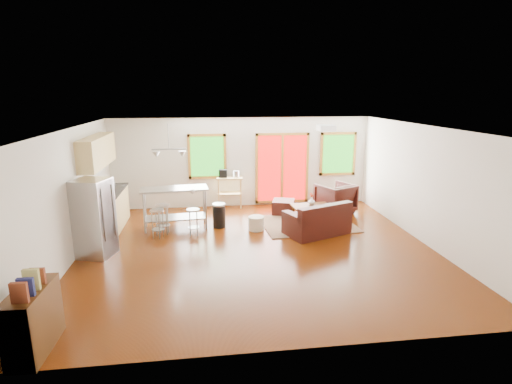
{
  "coord_description": "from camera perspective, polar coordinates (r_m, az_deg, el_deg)",
  "views": [
    {
      "loc": [
        -1.09,
        -7.99,
        3.3
      ],
      "look_at": [
        0.0,
        0.3,
        1.2
      ],
      "focal_mm": 28.0,
      "sensor_mm": 36.0,
      "label": 1
    }
  ],
  "objects": [
    {
      "name": "floor",
      "position": [
        8.72,
        0.26,
        -8.22
      ],
      "size": [
        7.5,
        7.0,
        0.02
      ],
      "primitive_type": "cube",
      "color": "#391402",
      "rests_on": "ground"
    },
    {
      "name": "ceiling",
      "position": [
        8.1,
        0.28,
        9.21
      ],
      "size": [
        7.5,
        7.0,
        0.02
      ],
      "primitive_type": "cube",
      "color": "white",
      "rests_on": "ground"
    },
    {
      "name": "back_wall",
      "position": [
        11.73,
        -2.06,
        4.26
      ],
      "size": [
        7.5,
        0.02,
        2.6
      ],
      "primitive_type": "cube",
      "color": "silver",
      "rests_on": "ground"
    },
    {
      "name": "left_wall",
      "position": [
        8.66,
        -25.21,
        -0.63
      ],
      "size": [
        0.02,
        7.0,
        2.6
      ],
      "primitive_type": "cube",
      "color": "silver",
      "rests_on": "ground"
    },
    {
      "name": "right_wall",
      "position": [
        9.56,
        23.2,
        0.86
      ],
      "size": [
        0.02,
        7.0,
        2.6
      ],
      "primitive_type": "cube",
      "color": "silver",
      "rests_on": "ground"
    },
    {
      "name": "front_wall",
      "position": [
        5.03,
        5.76,
        -9.4
      ],
      "size": [
        7.5,
        0.02,
        2.6
      ],
      "primitive_type": "cube",
      "color": "silver",
      "rests_on": "ground"
    },
    {
      "name": "window_left",
      "position": [
        11.59,
        -6.99,
        5.05
      ],
      "size": [
        1.1,
        0.05,
        1.3
      ],
      "color": "#1A6314",
      "rests_on": "back_wall"
    },
    {
      "name": "french_doors",
      "position": [
        11.88,
        3.75,
        3.39
      ],
      "size": [
        1.6,
        0.05,
        2.1
      ],
      "color": "red",
      "rests_on": "back_wall"
    },
    {
      "name": "window_right",
      "position": [
        12.26,
        11.64,
        5.36
      ],
      "size": [
        1.1,
        0.05,
        1.3
      ],
      "color": "#1A6314",
      "rests_on": "back_wall"
    },
    {
      "name": "rug",
      "position": [
        10.36,
        7.34,
        -4.53
      ],
      "size": [
        2.42,
        1.93,
        0.02
      ],
      "primitive_type": "cube",
      "rotation": [
        0.0,
        0.0,
        0.07
      ],
      "color": "#516540",
      "rests_on": "floor"
    },
    {
      "name": "loveseat",
      "position": [
        9.61,
        8.83,
        -4.2
      ],
      "size": [
        1.68,
        1.32,
        0.78
      ],
      "rotation": [
        0.0,
        0.0,
        0.38
      ],
      "color": "black",
      "rests_on": "floor"
    },
    {
      "name": "coffee_table",
      "position": [
        10.62,
        7.89,
        -2.2
      ],
      "size": [
        1.04,
        0.67,
        0.4
      ],
      "rotation": [
        0.0,
        0.0,
        0.07
      ],
      "color": "#391F0A",
      "rests_on": "floor"
    },
    {
      "name": "armchair",
      "position": [
        11.37,
        11.25,
        -0.66
      ],
      "size": [
        1.15,
        1.13,
        0.91
      ],
      "primitive_type": "imported",
      "rotation": [
        0.0,
        0.0,
        3.57
      ],
      "color": "black",
      "rests_on": "floor"
    },
    {
      "name": "ottoman",
      "position": [
        11.13,
        3.94,
        -2.15
      ],
      "size": [
        0.73,
        0.73,
        0.39
      ],
      "primitive_type": "cube",
      "rotation": [
        0.0,
        0.0,
        -0.29
      ],
      "color": "black",
      "rests_on": "floor"
    },
    {
      "name": "pouf",
      "position": [
        9.83,
        0.03,
        -4.48
      ],
      "size": [
        0.5,
        0.5,
        0.34
      ],
      "primitive_type": "cylinder",
      "rotation": [
        0.0,
        0.0,
        -0.35
      ],
      "color": "beige",
      "rests_on": "floor"
    },
    {
      "name": "vase",
      "position": [
        10.64,
        7.96,
        -1.22
      ],
      "size": [
        0.24,
        0.25,
        0.32
      ],
      "rotation": [
        0.0,
        0.0,
        0.4
      ],
      "color": "silver",
      "rests_on": "coffee_table"
    },
    {
      "name": "book",
      "position": [
        10.49,
        10.89,
        -1.31
      ],
      "size": [
        0.24,
        0.07,
        0.32
      ],
      "primitive_type": "imported",
      "rotation": [
        0.0,
        0.0,
        0.16
      ],
      "color": "maroon",
      "rests_on": "coffee_table"
    },
    {
      "name": "cabinets",
      "position": [
        10.26,
        -20.78,
        -0.21
      ],
      "size": [
        0.64,
        2.24,
        2.3
      ],
      "color": "tan",
      "rests_on": "floor"
    },
    {
      "name": "refrigerator",
      "position": [
        8.76,
        -22.08,
        -3.48
      ],
      "size": [
        0.81,
        0.8,
        1.62
      ],
      "rotation": [
        0.0,
        0.0,
        -0.31
      ],
      "color": "#B7BABC",
      "rests_on": "floor"
    },
    {
      "name": "island",
      "position": [
        10.02,
        -11.52,
        -1.21
      ],
      "size": [
        1.67,
        0.79,
        1.02
      ],
      "rotation": [
        0.0,
        0.0,
        0.09
      ],
      "color": "#B7BABC",
      "rests_on": "floor"
    },
    {
      "name": "cup",
      "position": [
        9.59,
        -9.02,
        0.09
      ],
      "size": [
        0.14,
        0.13,
        0.12
      ],
      "primitive_type": "imported",
      "rotation": [
        0.0,
        0.0,
        -0.36
      ],
      "color": "white",
      "rests_on": "island"
    },
    {
      "name": "bar_stool_a",
      "position": [
        9.48,
        -13.92,
        -3.47
      ],
      "size": [
        0.43,
        0.43,
        0.68
      ],
      "rotation": [
        0.0,
        0.0,
        -0.43
      ],
      "color": "#B7BABC",
      "rests_on": "floor"
    },
    {
      "name": "bar_stool_b",
      "position": [
        9.7,
        -13.16,
        -2.84
      ],
      "size": [
        0.36,
        0.36,
        0.72
      ],
      "rotation": [
        0.0,
        0.0,
        -0.07
      ],
      "color": "#B7BABC",
      "rests_on": "floor"
    },
    {
      "name": "bar_stool_c",
      "position": [
        9.49,
        -8.96,
        -3.39
      ],
      "size": [
        0.31,
        0.31,
        0.64
      ],
      "rotation": [
        0.0,
        0.0,
        0.0
      ],
      "color": "#B7BABC",
      "rests_on": "floor"
    },
    {
      "name": "trash_can",
      "position": [
        10.04,
        -5.29,
        -3.32
      ],
      "size": [
        0.34,
        0.34,
        0.61
      ],
      "rotation": [
        0.0,
        0.0,
        0.02
      ],
      "color": "black",
      "rests_on": "floor"
    },
    {
      "name": "kitchen_cart",
      "position": [
        11.64,
        -3.89,
        1.53
      ],
      "size": [
        0.78,
        0.54,
        1.14
      ],
      "rotation": [
        0.0,
        0.0,
        -0.09
      ],
      "color": "tan",
      "rests_on": "floor"
    },
    {
      "name": "bookshelf",
      "position": [
        6.12,
        -29.25,
        -15.59
      ],
      "size": [
        0.41,
        0.99,
        1.15
      ],
      "rotation": [
        0.0,
        0.0,
        -0.03
      ],
      "color": "#391F0A",
      "rests_on": "floor"
    },
    {
      "name": "ceiling_flush",
      "position": [
        9.04,
        9.98,
        9.0
      ],
      "size": [
        0.35,
        0.35,
        0.12
      ],
      "primitive_type": "cube",
      "color": "white",
      "rests_on": "ceiling"
    },
    {
      "name": "pendant_light",
      "position": [
        9.63,
        -12.29,
        5.4
      ],
      "size": [
        0.8,
        0.18,
        0.79
      ],
      "color": "gray",
      "rests_on": "ceiling"
    }
  ]
}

